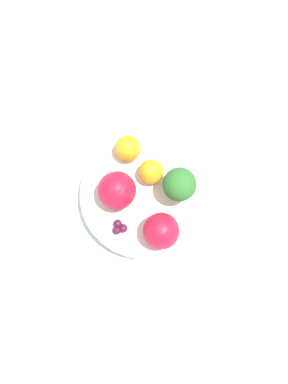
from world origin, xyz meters
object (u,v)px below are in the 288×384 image
broccoli (179,185)px  grape_cluster (119,227)px  apple_red (117,190)px  orange_front (128,148)px  orange_back (151,172)px  bowl (144,195)px  apple_green (161,231)px

broccoli → grape_cluster: size_ratio=2.82×
broccoli → apple_red: bearing=65.6°
orange_front → orange_back: (-0.05, -0.01, -0.00)m
bowl → grape_cluster: grape_cluster is taller
orange_back → grape_cluster: bearing=121.8°
bowl → grape_cluster: (-0.03, 0.06, 0.02)m
orange_front → orange_back: size_ratio=1.06×
broccoli → apple_green: bearing=129.7°
orange_front → grape_cluster: (-0.11, 0.07, -0.01)m
bowl → apple_red: (0.02, 0.04, 0.05)m
orange_back → orange_front: bearing=15.4°
broccoli → orange_back: broccoli is taller
bowl → apple_red: apple_red is taller
bowl → orange_front: size_ratio=4.96×
grape_cluster → apple_green: bearing=-125.5°
apple_red → grape_cluster: bearing=154.9°
orange_back → grape_cluster: size_ratio=1.65×
orange_front → orange_back: bearing=-164.6°
orange_back → broccoli: bearing=-150.4°
apple_red → grape_cluster: size_ratio=2.49×
apple_green → grape_cluster: apple_green is taller
bowl → broccoli: (-0.02, -0.05, 0.06)m
apple_green → orange_back: 0.10m
broccoli → apple_red: broccoli is taller
apple_green → orange_back: apple_green is taller
bowl → broccoli: broccoli is taller
apple_green → orange_front: (0.15, -0.02, -0.01)m
broccoli → orange_back: bearing=29.6°
apple_green → grape_cluster: bearing=54.5°
orange_back → apple_green: bearing=160.3°
bowl → apple_red: 0.06m
orange_back → bowl: bearing=131.4°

